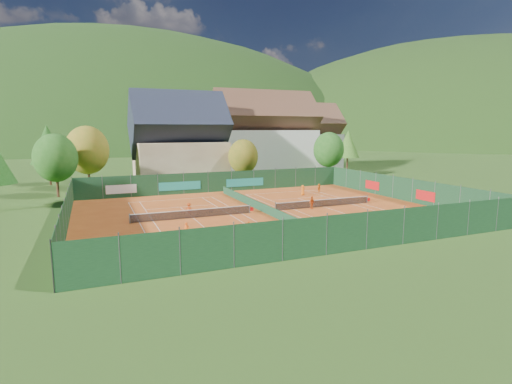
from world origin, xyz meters
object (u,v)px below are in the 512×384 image
Objects in this scene: player_left_mid at (249,229)px; player_right_near at (312,203)px; player_right_far_a at (303,190)px; chalet at (179,144)px; hotel_block_b at (304,140)px; player_right_far_b at (319,188)px; player_left_near at (187,230)px; player_left_far at (189,209)px; hotel_block_a at (264,138)px; ball_hopper at (423,216)px.

player_right_near is at bearing 46.59° from player_left_mid.
chalet is at bearing -68.30° from player_right_far_a.
hotel_block_b reaches higher than player_right_far_b.
player_left_mid is 1.08× the size of player_right_far_b.
player_left_near reaches higher than player_right_far_b.
player_left_far is at bearing -131.86° from hotel_block_b.
player_left_far is at bearing 12.19° from player_right_far_a.
hotel_block_a is at bearing -138.97° from player_right_far_b.
player_right_far_a is (15.02, 17.42, 0.05)m from player_left_mid.
player_right_far_b is (3.64, 1.61, -0.10)m from player_right_far_a.
player_right_far_a is (17.90, 6.92, 0.03)m from player_left_far.
hotel_block_a is 16.25× the size of player_left_near.
hotel_block_b reaches higher than player_right_far_a.
player_left_mid is at bearing -164.59° from player_right_near.
chalet is 39.54m from player_left_mid.
player_right_near is at bearing -105.29° from hotel_block_a.
player_left_far is 19.19m from player_right_far_a.
hotel_block_a reaches higher than player_right_far_a.
player_right_far_a is at bearing -19.48° from player_right_far_b.
player_left_near reaches higher than ball_hopper.
chalet is 11.80× the size of player_left_far.
chalet is 10.63× the size of player_right_near.
player_left_near is (-26.34, -43.23, -6.72)m from hotel_block_a.
chalet reaches higher than hotel_block_b.
hotel_block_b is 12.86× the size of player_left_mid.
ball_hopper is at bearing 91.58° from player_right_far_a.
player_left_mid is 23.01m from player_right_far_a.
hotel_block_b is 21.60× the size of ball_hopper.
hotel_block_a is 42.63m from player_left_far.
player_right_far_a is (-3.48, 18.72, 0.17)m from ball_hopper.
ball_hopper is at bearing -68.01° from chalet.
player_left_mid reaches higher than player_right_far_b.
hotel_block_a is 16.14m from hotel_block_b.
player_left_near is 8.99m from player_left_far.
hotel_block_a reaches higher than ball_hopper.
player_right_far_b is at bearing 33.32° from player_left_near.
player_left_near is at bearing -101.15° from chalet.
hotel_block_a is 1.25× the size of hotel_block_b.
ball_hopper is 20.33m from player_right_far_b.
player_right_far_a reaches higher than player_left_mid.
player_left_mid is (-18.50, 1.29, 0.12)m from ball_hopper.
ball_hopper is (-16.72, -54.32, -6.06)m from hotel_block_b.
hotel_block_a is 46.90m from ball_hopper.
player_right_far_a reaches higher than player_left_near.
chalet reaches higher than player_left_far.
player_left_near is 0.92× the size of player_right_far_a.
player_right_far_a is (-20.20, -35.60, -5.90)m from hotel_block_b.
hotel_block_a is at bearing 74.46° from player_left_mid.
player_left_far is (-24.09, -34.52, -6.70)m from hotel_block_a.
player_right_near is 9.78m from player_right_far_a.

